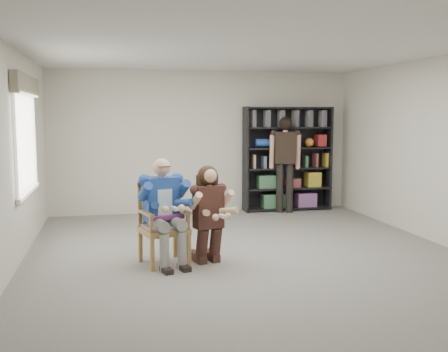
{
  "coord_description": "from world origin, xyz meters",
  "views": [
    {
      "loc": [
        -1.8,
        -6.81,
        1.93
      ],
      "look_at": [
        -0.2,
        0.6,
        1.05
      ],
      "focal_mm": 42.0,
      "sensor_mm": 36.0,
      "label": 1
    }
  ],
  "objects": [
    {
      "name": "floor",
      "position": [
        0.0,
        0.0,
        0.0
      ],
      "size": [
        6.0,
        7.0,
        0.01
      ],
      "primitive_type": "cube",
      "color": "slate",
      "rests_on": "ground"
    },
    {
      "name": "window_left",
      "position": [
        -2.95,
        1.0,
        1.63
      ],
      "size": [
        0.16,
        2.0,
        1.75
      ],
      "primitive_type": null,
      "color": "silver",
      "rests_on": "room_shell"
    },
    {
      "name": "seated_man",
      "position": [
        -1.16,
        -0.13,
        0.7
      ],
      "size": [
        0.79,
        0.96,
        1.39
      ],
      "primitive_type": null,
      "rotation": [
        0.0,
        0.0,
        0.26
      ],
      "color": "#153896",
      "rests_on": "floor"
    },
    {
      "name": "armchair",
      "position": [
        -1.16,
        -0.13,
        0.54
      ],
      "size": [
        0.75,
        0.74,
        1.07
      ],
      "primitive_type": null,
      "rotation": [
        0.0,
        0.0,
        0.26
      ],
      "color": "olive",
      "rests_on": "floor"
    },
    {
      "name": "bookshelf",
      "position": [
        1.7,
        3.28,
        1.05
      ],
      "size": [
        1.8,
        0.38,
        2.1
      ],
      "primitive_type": null,
      "color": "black",
      "rests_on": "floor"
    },
    {
      "name": "kneeling_woman",
      "position": [
        -0.58,
        -0.25,
        0.64
      ],
      "size": [
        0.74,
        0.97,
        1.27
      ],
      "primitive_type": null,
      "rotation": [
        0.0,
        0.0,
        0.26
      ],
      "color": "#3A1D1A",
      "rests_on": "floor"
    },
    {
      "name": "standing_man",
      "position": [
        1.56,
        3.02,
        0.94
      ],
      "size": [
        0.64,
        0.45,
        1.89
      ],
      "primitive_type": null,
      "rotation": [
        0.0,
        0.0,
        -0.23
      ],
      "color": "black",
      "rests_on": "floor"
    },
    {
      "name": "room_shell",
      "position": [
        0.0,
        0.0,
        1.4
      ],
      "size": [
        6.0,
        7.0,
        2.8
      ],
      "primitive_type": null,
      "color": "beige",
      "rests_on": "ground"
    }
  ]
}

